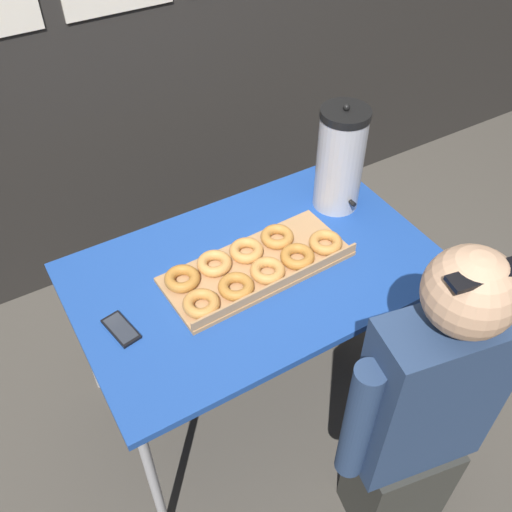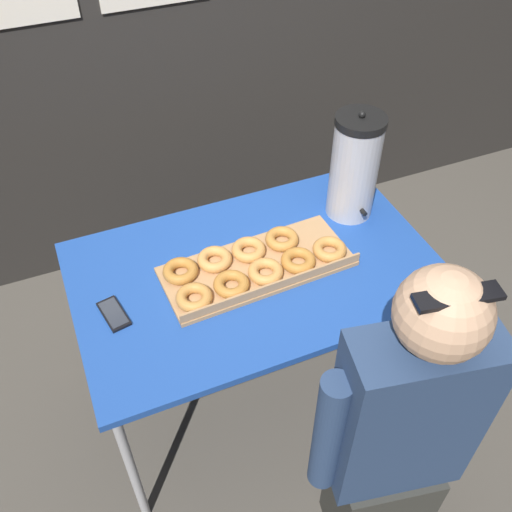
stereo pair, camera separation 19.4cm
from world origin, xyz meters
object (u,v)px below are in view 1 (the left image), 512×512
object	(u,v)px
donut_box	(254,265)
coffee_urn	(340,159)
person_seated	(421,417)
cell_phone	(121,329)

from	to	relation	value
donut_box	coffee_urn	distance (m)	0.52
person_seated	donut_box	bearing A→B (deg)	-65.39
coffee_urn	person_seated	size ratio (longest dim) A/B	0.33
donut_box	cell_phone	world-z (taller)	donut_box
coffee_urn	cell_phone	size ratio (longest dim) A/B	2.88
cell_phone	person_seated	size ratio (longest dim) A/B	0.12
donut_box	coffee_urn	xyz separation A→B (m)	(0.46, 0.16, 0.18)
donut_box	person_seated	world-z (taller)	person_seated
donut_box	cell_phone	bearing A→B (deg)	178.87
donut_box	coffee_urn	size ratio (longest dim) A/B	1.56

